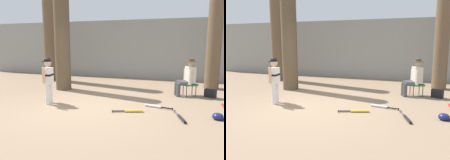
# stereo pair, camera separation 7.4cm
# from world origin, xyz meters

# --- Properties ---
(ground_plane) EXTENTS (60.00, 60.00, 0.00)m
(ground_plane) POSITION_xyz_m (0.00, 0.00, 0.00)
(ground_plane) COLOR #897056
(concrete_back_wall) EXTENTS (18.00, 0.36, 2.78)m
(concrete_back_wall) POSITION_xyz_m (0.00, 5.67, 1.39)
(concrete_back_wall) COLOR gray
(concrete_back_wall) RESTS_ON ground
(tree_near_player) EXTENTS (0.79, 0.79, 4.68)m
(tree_near_player) POSITION_xyz_m (-1.81, 2.04, 1.96)
(tree_near_player) COLOR brown
(tree_near_player) RESTS_ON ground
(tree_behind_spectator) EXTENTS (0.80, 0.80, 5.71)m
(tree_behind_spectator) POSITION_xyz_m (3.36, 3.96, 2.45)
(tree_behind_spectator) COLOR brown
(tree_behind_spectator) RESTS_ON ground
(young_ballplayer) EXTENTS (0.40, 0.57, 1.31)m
(young_ballplayer) POSITION_xyz_m (-1.15, 0.13, 0.74)
(young_ballplayer) COLOR white
(young_ballplayer) RESTS_ON ground
(folding_stool) EXTENTS (0.52, 0.52, 0.41)m
(folding_stool) POSITION_xyz_m (2.60, 2.43, 0.36)
(folding_stool) COLOR #196B2D
(folding_stool) RESTS_ON ground
(seated_spectator) EXTENTS (0.67, 0.54, 1.20)m
(seated_spectator) POSITION_xyz_m (2.51, 2.39, 0.64)
(seated_spectator) COLOR #47474C
(seated_spectator) RESTS_ON ground
(handbag_beside_stool) EXTENTS (0.38, 0.29, 0.26)m
(handbag_beside_stool) POSITION_xyz_m (3.23, 2.42, 0.13)
(handbag_beside_stool) COLOR black
(handbag_beside_stool) RESTS_ON ground
(tree_far_left) EXTENTS (0.98, 0.98, 6.69)m
(tree_far_left) POSITION_xyz_m (-3.46, 3.73, 2.84)
(tree_far_left) COLOR brown
(tree_far_left) RESTS_ON ground
(bat_yellow_trainer) EXTENTS (0.75, 0.33, 0.07)m
(bat_yellow_trainer) POSITION_xyz_m (1.27, 0.08, 0.03)
(bat_yellow_trainer) COLOR yellow
(bat_yellow_trainer) RESTS_ON ground
(bat_black_composite) EXTENTS (0.33, 0.78, 0.07)m
(bat_black_composite) POSITION_xyz_m (2.46, -0.07, 0.03)
(bat_black_composite) COLOR black
(bat_black_composite) RESTS_ON ground
(bat_aluminum_silver) EXTENTS (0.75, 0.21, 0.07)m
(bat_aluminum_silver) POSITION_xyz_m (1.77, 0.69, 0.03)
(bat_aluminum_silver) COLOR #B7BCC6
(bat_aluminum_silver) RESTS_ON ground
(batting_helmet_navy) EXTENTS (0.29, 0.22, 0.17)m
(batting_helmet_navy) POSITION_xyz_m (3.24, 0.18, 0.07)
(batting_helmet_navy) COLOR navy
(batting_helmet_navy) RESTS_ON ground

